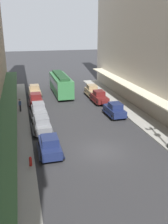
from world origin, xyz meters
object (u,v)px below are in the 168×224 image
(parked_car_7, at_px, (50,145))
(pedestrian_0, at_px, (6,136))
(parked_car_5, at_px, (42,124))
(pedestrian_2, at_px, (20,105))
(parked_car_4, at_px, (36,99))
(streetcar, at_px, (61,83))
(fire_hydrant, at_px, (31,161))
(parked_car_6, at_px, (99,97))
(pedestrian_1, at_px, (11,173))
(parked_car_3, at_px, (92,90))
(parked_car_2, at_px, (35,90))
(parked_car_1, at_px, (39,110))
(parked_car_0, at_px, (115,109))

(parked_car_7, height_order, pedestrian_0, parked_car_7)
(parked_car_5, bearing_deg, pedestrian_2, 106.64)
(parked_car_4, xyz_separation_m, pedestrian_2, (-2.25, -2.66, 0.07))
(streetcar, bearing_deg, parked_car_4, -132.07)
(parked_car_4, bearing_deg, pedestrian_2, -130.14)
(streetcar, relative_size, fire_hydrant, 11.73)
(parked_car_6, height_order, pedestrian_0, parked_car_6)
(parked_car_7, relative_size, pedestrian_1, 2.60)
(parked_car_3, distance_m, parked_car_5, 15.80)
(parked_car_6, distance_m, pedestrian_1, 21.64)
(parked_car_2, relative_size, fire_hydrant, 5.20)
(parked_car_5, bearing_deg, parked_car_2, 89.03)
(parked_car_1, xyz_separation_m, parked_car_7, (0.13, -10.05, 0.00))
(parked_car_2, height_order, parked_car_6, same)
(parked_car_3, bearing_deg, pedestrian_2, -154.84)
(parked_car_0, height_order, pedestrian_1, parked_car_0)
(parked_car_0, bearing_deg, parked_car_4, 142.02)
(parked_car_7, height_order, pedestrian_2, parked_car_7)
(parked_car_3, height_order, parked_car_6, same)
(pedestrian_0, bearing_deg, parked_car_0, 20.66)
(parked_car_2, bearing_deg, parked_car_7, -90.14)
(parked_car_6, xyz_separation_m, pedestrian_2, (-11.51, -1.44, 0.07))
(parked_car_6, bearing_deg, pedestrian_1, -124.83)
(parked_car_4, distance_m, pedestrian_1, 19.24)
(pedestrian_1, bearing_deg, parked_car_5, 71.54)
(parked_car_1, distance_m, fire_hydrant, 11.88)
(parked_car_0, distance_m, parked_car_2, 15.67)
(parked_car_3, xyz_separation_m, parked_car_6, (-0.05, -3.99, 0.00))
(parked_car_5, distance_m, pedestrian_1, 9.55)
(parked_car_6, relative_size, streetcar, 0.45)
(parked_car_2, bearing_deg, parked_car_0, -54.28)
(parked_car_1, relative_size, pedestrian_1, 2.61)
(parked_car_0, relative_size, parked_car_5, 1.00)
(parked_car_0, distance_m, parked_car_5, 9.78)
(streetcar, distance_m, pedestrian_2, 10.23)
(parked_car_1, relative_size, parked_car_5, 1.00)
(parked_car_2, xyz_separation_m, pedestrian_0, (-3.91, -17.65, 0.05))
(parked_car_2, xyz_separation_m, parked_car_3, (9.13, -2.67, 0.00))
(parked_car_0, bearing_deg, parked_car_1, 167.02)
(parked_car_5, height_order, streetcar, streetcar)
(parked_car_3, height_order, fire_hydrant, parked_car_3)
(parked_car_2, height_order, parked_car_5, same)
(parked_car_4, distance_m, parked_car_7, 15.18)
(parked_car_3, height_order, parked_car_4, same)
(parked_car_3, relative_size, parked_car_7, 1.00)
(pedestrian_0, bearing_deg, parked_car_7, -37.53)
(parked_car_6, distance_m, streetcar, 7.88)
(pedestrian_0, bearing_deg, parked_car_1, 62.20)
(parked_car_1, height_order, streetcar, streetcar)
(parked_car_4, height_order, parked_car_7, same)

